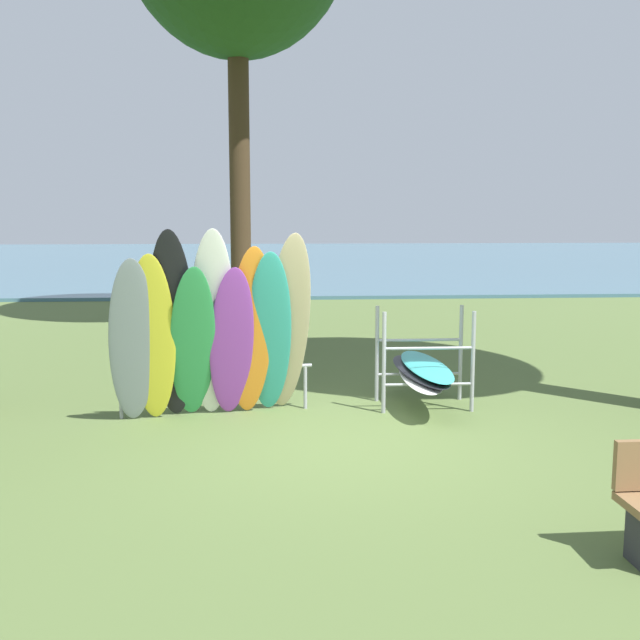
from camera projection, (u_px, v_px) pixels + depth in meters
ground_plane at (347, 440)px, 8.20m from camera, size 80.00×80.00×0.00m
lake_water at (286, 259)px, 39.05m from camera, size 80.00×36.00×0.10m
leaning_board_pile at (213, 334)px, 8.83m from camera, size 2.44×1.24×2.28m
board_storage_rack at (422, 370)px, 9.56m from camera, size 1.15×2.13×1.25m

